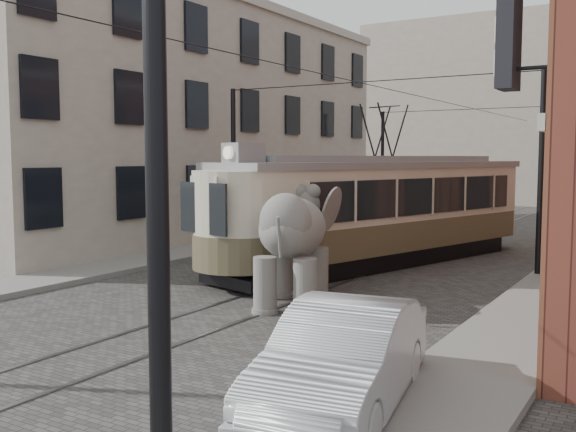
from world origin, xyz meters
The scene contains 10 objects.
ground centered at (0.00, 0.00, 0.00)m, with size 120.00×120.00×0.00m, color #474441.
tram_rails centered at (0.00, 0.00, 0.01)m, with size 1.54×80.00×0.02m, color slate, non-canonical shape.
sidewalk_right centered at (6.00, 0.00, 0.07)m, with size 2.00×60.00×0.15m, color slate.
sidewalk_left centered at (-6.50, 0.00, 0.07)m, with size 2.00×60.00×0.15m, color slate.
stucco_building centered at (-11.00, 10.00, 5.00)m, with size 7.00×24.00×10.00m, color gray.
distant_block centered at (0.00, 40.00, 7.00)m, with size 28.00×10.00×14.00m, color gray.
catenary centered at (-0.20, 5.00, 3.00)m, with size 11.00×30.20×6.00m, color black, non-canonical shape.
tram centered at (0.34, 6.03, 2.59)m, with size 2.69×13.04×5.17m, color beige, non-canonical shape.
elephant centered at (0.87, -0.62, 1.42)m, with size 2.56×4.65×2.84m, color slate, non-canonical shape.
parked_car centered at (4.80, -5.88, 0.74)m, with size 1.58×4.50×1.48m, color #A4A4A8.
Camera 1 is at (8.71, -13.86, 3.50)m, focal length 41.07 mm.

